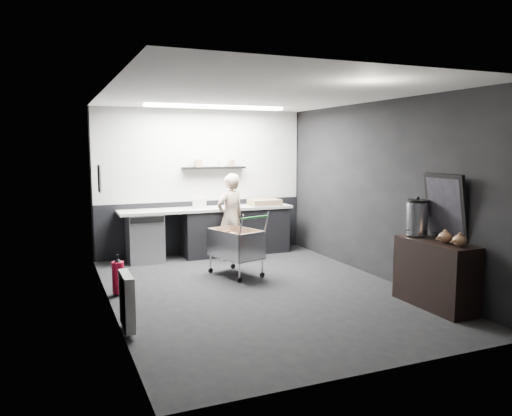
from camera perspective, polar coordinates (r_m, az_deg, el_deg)
name	(u,v)px	position (r m, az deg, el deg)	size (l,w,h in m)	color
floor	(259,290)	(7.11, 0.34, -9.41)	(5.50, 5.50, 0.00)	black
ceiling	(259,95)	(6.85, 0.35, 12.79)	(5.50, 5.50, 0.00)	white
wall_back	(202,182)	(9.43, -6.20, 2.97)	(5.50, 5.50, 0.00)	black
wall_front	(382,223)	(4.47, 14.26, -1.72)	(5.50, 5.50, 0.00)	black
wall_left	(108,201)	(6.35, -16.52, 0.75)	(5.50, 5.50, 0.00)	black
wall_right	(379,190)	(7.85, 13.92, 1.99)	(5.50, 5.50, 0.00)	black
kitchen_wall_panel	(202,155)	(9.39, -6.21, 6.01)	(3.95, 0.02, 1.70)	beige
dado_panel	(203,227)	(9.51, -6.10, -2.15)	(3.95, 0.02, 1.00)	black
floating_shelf	(214,168)	(9.35, -4.82, 4.61)	(1.20, 0.22, 0.04)	black
wall_clock	(271,139)	(9.87, 1.67, 7.83)	(0.20, 0.20, 0.03)	silver
poster	(99,179)	(7.62, -17.49, 3.23)	(0.02, 0.30, 0.40)	white
poster_red_band	(99,174)	(7.62, -17.47, 3.76)	(0.01, 0.22, 0.10)	red
radiator	(127,301)	(5.67, -14.55, -10.24)	(0.10, 0.50, 0.60)	silver
ceiling_strip	(216,107)	(8.58, -4.58, 11.41)	(2.40, 0.20, 0.04)	white
prep_counter	(215,231)	(9.27, -4.74, -2.65)	(3.20, 0.61, 0.90)	black
person	(230,217)	(8.85, -2.94, -1.04)	(0.56, 0.37, 1.54)	beige
shopping_cart	(236,246)	(7.83, -2.34, -4.34)	(0.78, 1.05, 0.98)	silver
sideboard	(435,264)	(6.71, 19.74, -6.09)	(0.48, 1.12, 1.68)	black
fire_extinguisher	(118,276)	(7.09, -15.48, -7.53)	(0.16, 0.16, 0.54)	#B10B26
cardboard_box	(265,202)	(9.50, 0.98, 0.65)	(0.57, 0.43, 0.11)	olive
pink_tub	(200,202)	(9.11, -6.36, 0.66)	(0.21, 0.21, 0.21)	beige
white_container	(199,204)	(9.05, -6.58, 0.51)	(0.20, 0.16, 0.18)	silver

